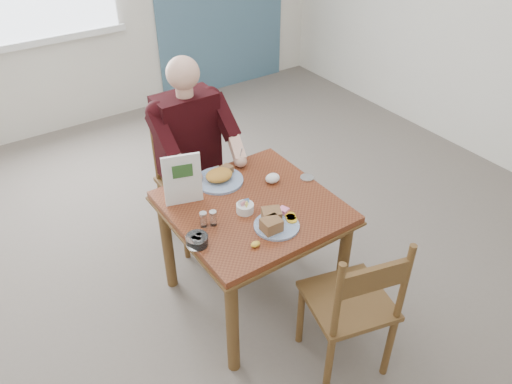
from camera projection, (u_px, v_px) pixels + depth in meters
floor at (253, 295)px, 3.28m from camera, size 6.00×6.00×0.00m
lemon_wedge at (255, 244)px, 2.54m from camera, size 0.06×0.04×0.03m
napkin at (273, 178)px, 3.01m from camera, size 0.11×0.10×0.06m
metal_dish at (307, 178)px, 3.06m from camera, size 0.10×0.10×0.01m
table at (252, 219)px, 2.91m from camera, size 0.92×0.92×0.75m
chair_far at (190, 179)px, 3.54m from camera, size 0.42×0.42×0.95m
chair_near at (353, 305)px, 2.59m from camera, size 0.51×0.51×0.95m
diner at (193, 143)px, 3.29m from camera, size 0.53×0.56×1.39m
near_plate at (274, 222)px, 2.67m from camera, size 0.29×0.29×0.08m
far_plate at (220, 177)px, 3.02m from camera, size 0.35×0.35×0.08m
caddy at (245, 208)px, 2.77m from camera, size 0.11×0.11×0.07m
shakers at (208, 219)px, 2.66m from camera, size 0.10×0.07×0.09m
creamer at (197, 240)px, 2.55m from camera, size 0.12×0.12×0.05m
menu at (182, 179)px, 2.77m from camera, size 0.21×0.08×0.31m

